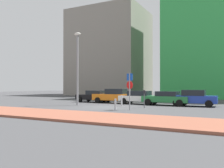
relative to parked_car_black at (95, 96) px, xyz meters
The scene contains 13 objects.
ground_plane 7.09m from the parked_car_black, 50.71° to the right, with size 120.00×120.00×0.00m, color #424244.
sidewalk_brick 13.06m from the parked_car_black, 69.99° to the right, with size 40.00×4.20×0.14m, color #93513D.
parked_car_black is the anchor object (origin of this frame).
parked_car_orange 2.70m from the parked_car_black, ahead, with size 4.68×2.10×1.58m.
parked_car_white 5.74m from the parked_car_black, ahead, with size 4.11×2.05×1.38m.
parked_car_green 8.73m from the parked_car_black, ahead, with size 4.60×2.22×1.37m.
parked_car_blue 11.26m from the parked_car_black, ahead, with size 4.18×2.02×1.53m.
parking_sign_post 10.18m from the parked_car_black, 42.79° to the right, with size 0.59×0.17×2.89m.
parking_meter 8.96m from the parked_car_black, 30.02° to the right, with size 0.18×0.14×1.52m.
street_lamp 5.99m from the parked_car_black, 78.68° to the right, with size 0.70×0.36×7.15m.
traffic_bollard_near 9.51m from the parked_car_black, 48.54° to the right, with size 0.15×0.15×0.88m, color #B7B7BC.
traffic_bollard_mid 6.27m from the parked_car_black, 34.56° to the right, with size 0.16×0.16×1.01m, color #B7B7BC.
building_under_construction 24.99m from the parked_car_black, 113.76° to the left, with size 15.11×12.38×17.76m, color gray.
Camera 1 is at (10.52, -18.93, 1.87)m, focal length 39.08 mm.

